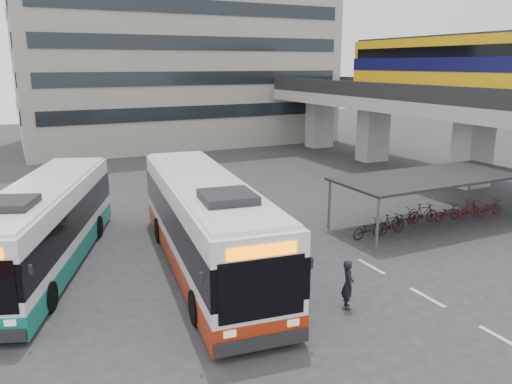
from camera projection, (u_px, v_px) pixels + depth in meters
name	position (u px, v px, depth m)	size (l,w,h in m)	color
ground	(319.00, 278.00, 18.81)	(120.00, 120.00, 0.00)	#28282B
viaduct	(448.00, 88.00, 33.68)	(8.00, 32.00, 9.68)	gray
bike_shelter	(431.00, 199.00, 24.71)	(10.00, 4.00, 2.54)	#595B60
office_block	(174.00, 15.00, 49.53)	(30.00, 15.00, 25.00)	gray
road_markings	(427.00, 297.00, 17.27)	(0.15, 7.60, 0.01)	beige
bus_main	(206.00, 225.00, 19.32)	(4.47, 13.35, 3.88)	white
bus_teal	(45.00, 227.00, 19.52)	(6.80, 12.22, 3.58)	white
pedestrian	(348.00, 284.00, 16.34)	(0.61, 0.40, 1.67)	black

